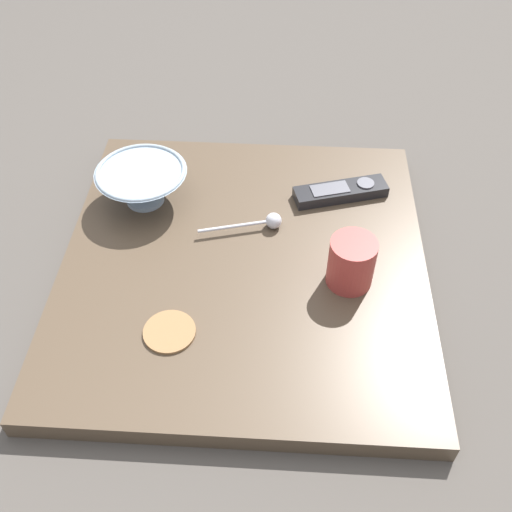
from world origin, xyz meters
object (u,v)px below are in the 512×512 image
object	(u,v)px
cereal_bowl	(143,183)
drink_coaster	(169,332)
tv_remote_near	(341,192)
coffee_mug	(351,263)
teaspoon	(267,222)

from	to	relation	value
cereal_bowl	drink_coaster	distance (m)	0.31
tv_remote_near	drink_coaster	xyz separation A→B (m)	(0.33, -0.27, -0.01)
cereal_bowl	coffee_mug	bearing A→B (deg)	64.46
cereal_bowl	teaspoon	size ratio (longest dim) A/B	1.14
drink_coaster	teaspoon	bearing A→B (deg)	149.93
cereal_bowl	tv_remote_near	xyz separation A→B (m)	(-0.03, 0.36, -0.03)
cereal_bowl	drink_coaster	bearing A→B (deg)	17.23
coffee_mug	tv_remote_near	distance (m)	0.21
coffee_mug	teaspoon	world-z (taller)	coffee_mug
tv_remote_near	coffee_mug	bearing A→B (deg)	1.55
drink_coaster	coffee_mug	bearing A→B (deg)	113.73
drink_coaster	cereal_bowl	bearing A→B (deg)	-162.77
cereal_bowl	tv_remote_near	world-z (taller)	cereal_bowl
coffee_mug	cereal_bowl	bearing A→B (deg)	-115.54
coffee_mug	tv_remote_near	size ratio (longest dim) A/B	0.48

